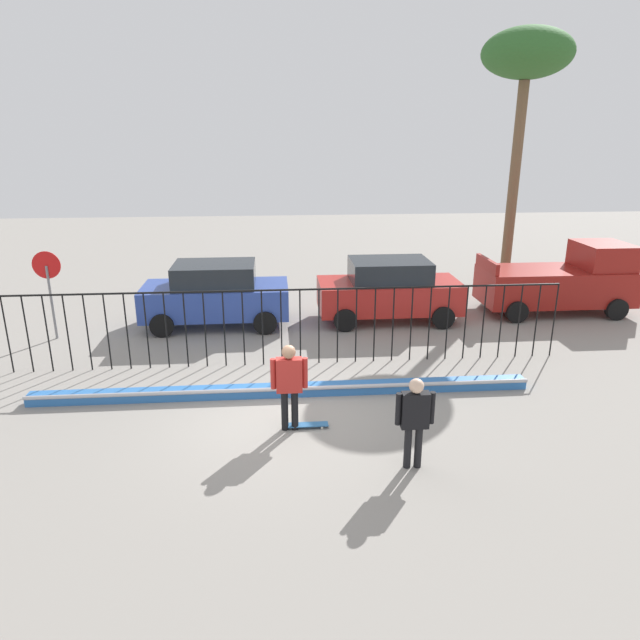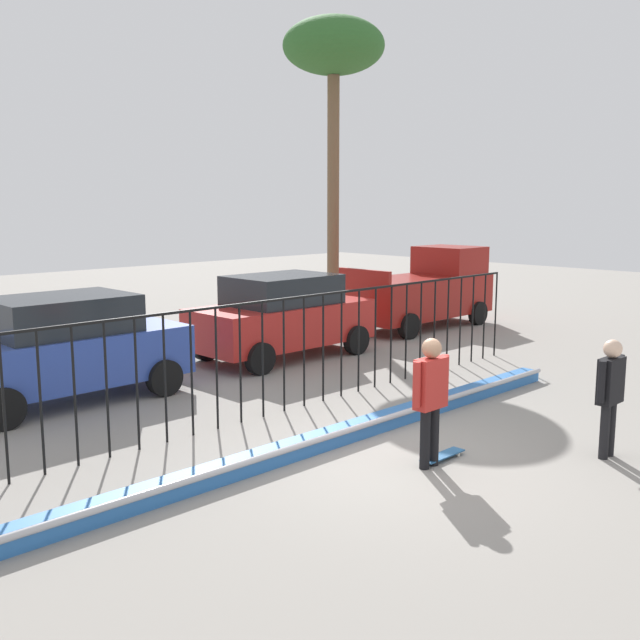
{
  "view_description": "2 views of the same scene",
  "coord_description": "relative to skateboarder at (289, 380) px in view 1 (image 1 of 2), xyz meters",
  "views": [
    {
      "loc": [
        -0.14,
        -10.42,
        5.57
      ],
      "look_at": [
        0.94,
        2.74,
        1.21
      ],
      "focal_mm": 32.02,
      "sensor_mm": 36.0,
      "label": 1
    },
    {
      "loc": [
        -7.53,
        -6.09,
        3.53
      ],
      "look_at": [
        1.12,
        2.74,
        1.53
      ],
      "focal_mm": 40.95,
      "sensor_mm": 36.0,
      "label": 2
    }
  ],
  "objects": [
    {
      "name": "parked_car_red",
      "position": [
        3.26,
        6.65,
        -0.09
      ],
      "size": [
        4.3,
        2.12,
        1.9
      ],
      "rotation": [
        0.0,
        0.0,
        0.05
      ],
      "color": "#B2231E",
      "rests_on": "ground"
    },
    {
      "name": "camera_operator",
      "position": [
        2.08,
        -1.5,
        -0.05
      ],
      "size": [
        0.68,
        0.25,
        1.68
      ],
      "rotation": [
        0.0,
        0.0,
        2.64
      ],
      "color": "black",
      "rests_on": "ground"
    },
    {
      "name": "stop_sign",
      "position": [
        -6.43,
        5.76,
        0.56
      ],
      "size": [
        0.76,
        0.07,
        2.5
      ],
      "color": "slate",
      "rests_on": "ground"
    },
    {
      "name": "palm_tree_tall",
      "position": [
        8.28,
        9.98,
        6.73
      ],
      "size": [
        3.0,
        3.0,
        8.87
      ],
      "color": "brown",
      "rests_on": "ground"
    },
    {
      "name": "bowl_coping_ledge",
      "position": [
        -0.09,
        1.55,
        -0.94
      ],
      "size": [
        11.0,
        0.4,
        0.27
      ],
      "color": "#2D6BB7",
      "rests_on": "ground"
    },
    {
      "name": "skateboarder",
      "position": [
        0.0,
        0.0,
        0.0
      ],
      "size": [
        0.71,
        0.27,
        1.77
      ],
      "rotation": [
        0.0,
        0.0,
        -0.08
      ],
      "color": "black",
      "rests_on": "ground"
    },
    {
      "name": "pickup_truck",
      "position": [
        8.96,
        7.01,
        -0.02
      ],
      "size": [
        4.7,
        2.12,
        2.24
      ],
      "rotation": [
        0.0,
        0.0,
        0.04
      ],
      "color": "maroon",
      "rests_on": "ground"
    },
    {
      "name": "skateboard",
      "position": [
        0.36,
        0.04,
        -1.0
      ],
      "size": [
        0.8,
        0.2,
        0.07
      ],
      "rotation": [
        0.0,
        0.0,
        -0.17
      ],
      "color": "#26598C",
      "rests_on": "ground"
    },
    {
      "name": "perimeter_fence",
      "position": [
        -0.09,
        3.35,
        0.13
      ],
      "size": [
        14.04,
        0.04,
        1.95
      ],
      "color": "black",
      "rests_on": "ground"
    },
    {
      "name": "parked_car_blue",
      "position": [
        -1.99,
        6.59,
        -0.09
      ],
      "size": [
        4.3,
        2.12,
        1.9
      ],
      "rotation": [
        0.0,
        0.0,
        -0.07
      ],
      "color": "#2D479E",
      "rests_on": "ground"
    },
    {
      "name": "ground_plane",
      "position": [
        -0.09,
        0.41,
        -1.06
      ],
      "size": [
        60.0,
        60.0,
        0.0
      ],
      "primitive_type": "plane",
      "color": "gray"
    }
  ]
}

